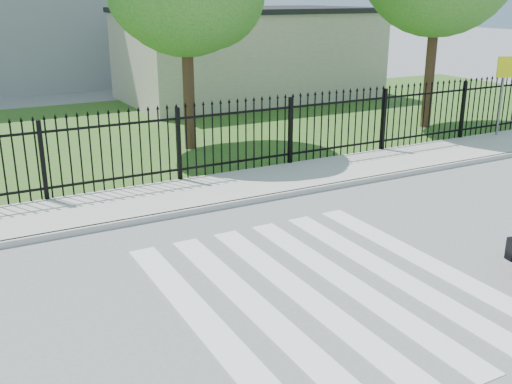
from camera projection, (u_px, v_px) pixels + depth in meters
name	position (u px, v px, depth m)	size (l,w,h in m)	color
ground	(327.00, 290.00, 9.01)	(120.00, 120.00, 0.00)	slate
crosswalk	(327.00, 289.00, 9.00)	(5.00, 5.50, 0.01)	silver
sidewalk	(197.00, 193.00, 13.16)	(40.00, 2.00, 0.12)	#ADAAA3
curb	(216.00, 207.00, 12.33)	(40.00, 0.12, 0.12)	#ADAAA3
grass_strip	(111.00, 133.00, 19.03)	(40.00, 12.00, 0.02)	#2B501B
iron_fence	(179.00, 146.00, 13.73)	(26.00, 0.04, 1.80)	black
building_low	(247.00, 56.00, 24.97)	(10.00, 6.00, 3.50)	beige
building_low_roof	(247.00, 10.00, 24.39)	(10.20, 6.20, 0.20)	black
traffic_sign	(504.00, 80.00, 17.79)	(0.50, 0.20, 2.36)	slate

